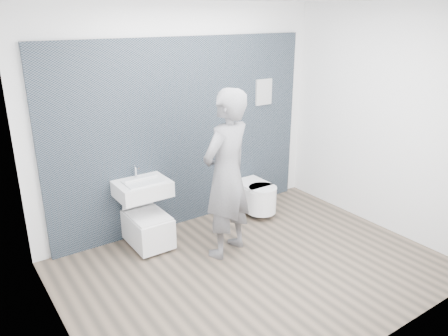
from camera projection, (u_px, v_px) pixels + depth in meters
ground at (255, 268)px, 4.82m from camera, size 4.00×4.00×0.00m
room_shell at (259, 114)px, 4.23m from camera, size 4.00×4.00×4.00m
tile_wall at (188, 219)px, 5.96m from camera, size 3.60×0.06×2.40m
washbasin at (142, 188)px, 5.12m from camera, size 0.61×0.46×0.46m
toilet_square at (148, 227)px, 5.22m from camera, size 0.43×0.62×0.81m
toilet_rounded at (256, 196)px, 6.05m from camera, size 0.40×0.68×0.37m
info_placard at (260, 199)px, 6.59m from camera, size 0.27×0.03×0.36m
visitor at (226, 175)px, 4.84m from camera, size 0.81×0.66×1.93m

